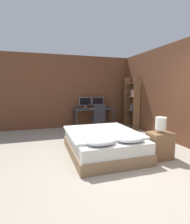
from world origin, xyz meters
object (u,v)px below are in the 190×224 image
at_px(nightstand, 160,145).
at_px(monitor_right, 98,101).
at_px(bed, 103,143).
at_px(desk, 93,110).
at_px(bedside_lamp, 161,124).
at_px(keyboard, 95,109).
at_px(computer_mouse, 103,108).
at_px(bookshelf, 133,101).
at_px(monitor_left, 85,102).
at_px(office_chair, 98,122).

distance_m(nightstand, monitor_right, 3.56).
height_order(bed, desk, desk).
height_order(bedside_lamp, keyboard, bedside_lamp).
distance_m(nightstand, computer_mouse, 3.04).
relative_size(monitor_right, bookshelf, 0.25).
height_order(monitor_left, computer_mouse, monitor_left).
bearing_deg(office_chair, keyboard, 82.87).
distance_m(monitor_left, bookshelf, 1.79).
relative_size(bedside_lamp, desk, 0.22).
distance_m(monitor_right, computer_mouse, 0.53).
bearing_deg(office_chair, bookshelf, 11.60).
bearing_deg(computer_mouse, bedside_lamp, -86.71).
bearing_deg(nightstand, bookshelf, 71.48).
bearing_deg(bedside_lamp, keyboard, 98.75).
bearing_deg(bed, keyboard, 76.30).
bearing_deg(computer_mouse, monitor_left, 138.14).
xyz_separation_m(monitor_right, computer_mouse, (0.04, -0.48, -0.22)).
xyz_separation_m(desk, monitor_right, (0.25, 0.24, 0.32)).
bearing_deg(monitor_left, monitor_right, 0.00).
bearing_deg(monitor_left, computer_mouse, -41.86).
bearing_deg(nightstand, office_chair, 102.02).
distance_m(desk, keyboard, 0.26).
distance_m(bed, office_chair, 1.93).
xyz_separation_m(desk, monitor_left, (-0.25, 0.24, 0.32)).
bearing_deg(office_chair, bed, -105.50).
height_order(desk, monitor_right, monitor_right).
height_order(keyboard, office_chair, office_chair).
bearing_deg(office_chair, bedside_lamp, -77.98).
bearing_deg(monitor_left, bedside_lamp, -78.46).
xyz_separation_m(monitor_left, computer_mouse, (0.54, -0.48, -0.22)).
distance_m(bedside_lamp, computer_mouse, 3.01).
relative_size(nightstand, monitor_left, 1.18).
xyz_separation_m(desk, keyboard, (0.00, -0.24, 0.09)).
height_order(nightstand, keyboard, keyboard).
distance_m(bedside_lamp, office_chair, 2.56).
bearing_deg(bookshelf, nightstand, -108.52).
distance_m(monitor_left, monitor_right, 0.50).
distance_m(bed, monitor_right, 3.07).
height_order(bed, nightstand, bed).
height_order(monitor_left, bookshelf, bookshelf).
bearing_deg(monitor_left, desk, -44.27).
bearing_deg(bedside_lamp, computer_mouse, 93.29).
bearing_deg(monitor_left, bed, -96.60).
bearing_deg(desk, bedside_lamp, -81.89).
xyz_separation_m(nightstand, keyboard, (-0.46, 3.00, 0.47)).
height_order(bedside_lamp, bookshelf, bookshelf).
bearing_deg(bookshelf, bedside_lamp, -108.52).
bearing_deg(desk, monitor_left, 135.73).
bearing_deg(bookshelf, computer_mouse, 168.44).
bearing_deg(monitor_right, keyboard, -117.32).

